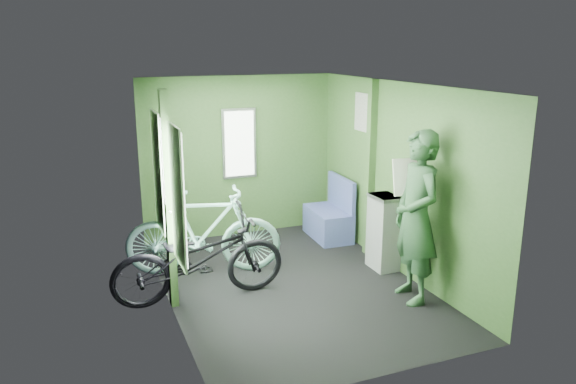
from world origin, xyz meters
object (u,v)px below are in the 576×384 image
at_px(bicycle_black, 201,300).
at_px(bicycle_mint, 205,275).
at_px(waste_box, 384,232).
at_px(bench_seat, 330,220).
at_px(passenger, 416,217).

height_order(bicycle_black, bicycle_mint, bicycle_mint).
height_order(bicycle_mint, waste_box, waste_box).
height_order(bicycle_black, bench_seat, bench_seat).
bearing_deg(passenger, waste_box, 176.79).
bearing_deg(bicycle_mint, waste_box, -91.02).
bearing_deg(waste_box, passenger, -100.04).
bearing_deg(bench_seat, waste_box, -82.44).
height_order(bicycle_black, waste_box, waste_box).
relative_size(bicycle_black, bench_seat, 2.14).
distance_m(bicycle_black, bench_seat, 2.61).
relative_size(passenger, bench_seat, 2.13).
bearing_deg(passenger, bicycle_mint, -120.24).
distance_m(bicycle_mint, waste_box, 2.26).
bearing_deg(bench_seat, passenger, -88.64).
bearing_deg(bicycle_black, passenger, -110.27).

